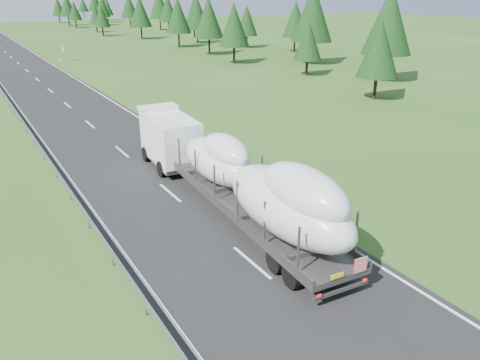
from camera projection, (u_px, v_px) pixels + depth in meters
road_surface at (5, 52)px, 92.73m from camera, size 10.00×400.00×0.02m
marker_posts at (6, 29)px, 139.21m from camera, size 0.13×350.08×1.00m
highway_sign at (63, 50)px, 79.68m from camera, size 0.08×0.90×2.60m
tree_line_right at (208, 13)px, 100.26m from camera, size 27.38×259.07×12.36m
boat_truck at (236, 173)px, 24.37m from camera, size 3.79×20.47×4.54m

